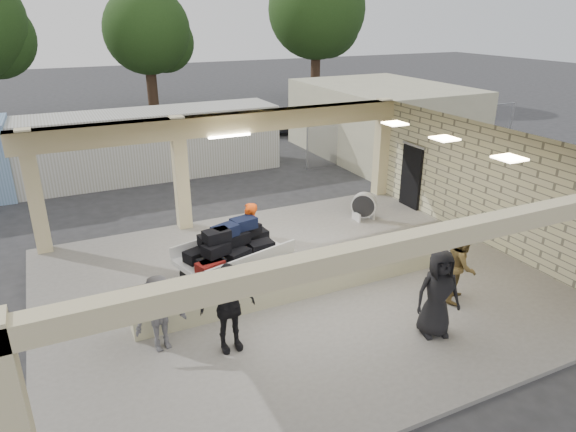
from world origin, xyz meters
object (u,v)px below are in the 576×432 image
luggage_cart (231,249)px  passenger_a (462,266)px  drum_fan (364,205)px  baggage_counter (305,275)px  baggage_handler (250,236)px  passenger_c (160,314)px  passenger_d (438,293)px  passenger_b (228,307)px  car_white_a (353,129)px  car_white_b (358,118)px  car_dark (285,121)px  container_white (127,146)px

luggage_cart → passenger_a: (4.43, -3.14, 0.02)m
drum_fan → luggage_cart: bearing=-115.9°
baggage_counter → baggage_handler: bearing=110.1°
passenger_a → passenger_c: bearing=130.6°
passenger_d → passenger_b: bearing=177.4°
baggage_counter → passenger_b: (-2.32, -1.25, 0.45)m
passenger_d → car_white_a: bearing=79.6°
baggage_counter → baggage_handler: size_ratio=4.58×
passenger_a → passenger_c: size_ratio=1.08×
baggage_handler → passenger_d: size_ratio=0.94×
luggage_cart → baggage_counter: bearing=-61.5°
baggage_counter → car_white_b: (11.10, 14.97, 0.19)m
car_white_a → car_white_b: car_white_b is taller
car_white_a → drum_fan: bearing=137.4°
passenger_c → passenger_d: 5.55m
passenger_a → baggage_counter: bearing=110.2°
drum_fan → passenger_d: 6.37m
drum_fan → car_dark: (3.26, 12.82, 0.12)m
luggage_cart → passenger_a: 5.43m
luggage_cart → passenger_b: bearing=-126.2°
passenger_c → passenger_d: (5.21, -1.91, 0.14)m
baggage_handler → passenger_d: (2.35, -4.41, 0.05)m
baggage_handler → luggage_cart: bearing=-16.5°
car_white_b → container_white: 13.69m
luggage_cart → container_white: (-0.80, 10.08, 0.39)m
luggage_cart → passenger_a: size_ratio=1.68×
passenger_c → car_white_b: size_ratio=0.33×
car_dark → container_white: container_white is taller
baggage_counter → passenger_a: bearing=-29.6°
car_white_b → car_dark: car_white_b is taller
car_white_b → baggage_handler: bearing=123.4°
passenger_b → car_white_a: 18.27m
baggage_handler → car_white_a: bearing=177.6°
luggage_cart → passenger_d: (3.01, -3.98, 0.10)m
drum_fan → passenger_c: 8.43m
passenger_c → car_white_a: bearing=36.0°
baggage_handler → passenger_c: 3.80m
baggage_handler → car_dark: (7.79, 14.37, -0.30)m
baggage_handler → passenger_a: (3.78, -3.58, -0.02)m
passenger_c → luggage_cart: bearing=33.0°
luggage_cart → car_white_a: bearing=31.5°
passenger_c → passenger_b: bearing=-34.8°
passenger_a → passenger_b: 5.45m
luggage_cart → car_white_b: luggage_cart is taller
passenger_d → luggage_cart: bearing=143.2°
baggage_counter → drum_fan: baggage_counter is taller
luggage_cart → car_dark: size_ratio=0.70×
car_white_a → passenger_c: bearing=124.0°
passenger_b → car_dark: passenger_b is taller
passenger_a → car_white_b: passenger_a is taller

